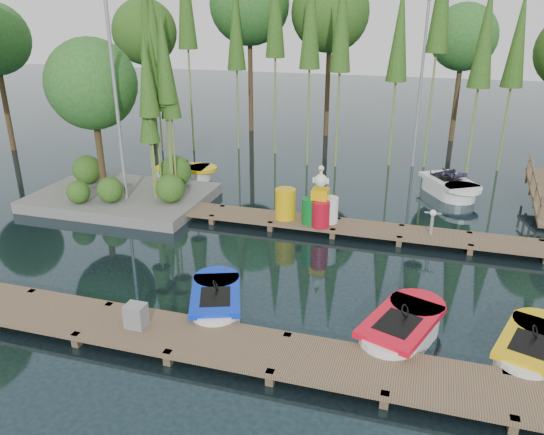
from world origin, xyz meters
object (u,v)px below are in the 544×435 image
(boat_yellow_far, at_px, (184,172))
(utility_cabinet, at_px, (136,316))
(island, at_px, (111,114))
(yellow_barrel, at_px, (285,204))
(boat_blue, at_px, (216,302))
(drum_cluster, at_px, (320,207))
(boat_red, at_px, (401,330))

(boat_yellow_far, bearing_deg, utility_cabinet, -53.18)
(island, height_order, yellow_barrel, island)
(boat_blue, relative_size, drum_cluster, 1.43)
(boat_blue, height_order, yellow_barrel, yellow_barrel)
(boat_red, bearing_deg, drum_cluster, 138.69)
(boat_yellow_far, relative_size, yellow_barrel, 2.75)
(utility_cabinet, height_order, drum_cluster, drum_cluster)
(island, distance_m, drum_cluster, 8.22)
(island, relative_size, yellow_barrel, 6.78)
(island, bearing_deg, boat_blue, -44.13)
(boat_red, xyz_separation_m, utility_cabinet, (-5.49, -1.56, 0.30))
(boat_yellow_far, xyz_separation_m, drum_cluster, (6.63, -3.97, 0.58))
(yellow_barrel, bearing_deg, boat_red, -53.11)
(boat_yellow_far, xyz_separation_m, utility_cabinet, (4.05, -10.82, 0.28))
(island, distance_m, boat_blue, 9.47)
(island, relative_size, drum_cluster, 3.54)
(utility_cabinet, bearing_deg, boat_blue, 51.42)
(yellow_barrel, relative_size, drum_cluster, 0.52)
(utility_cabinet, xyz_separation_m, yellow_barrel, (1.40, 7.00, 0.24))
(boat_blue, distance_m, yellow_barrel, 5.51)
(utility_cabinet, relative_size, drum_cluster, 0.28)
(utility_cabinet, xyz_separation_m, drum_cluster, (2.58, 6.85, 0.30))
(boat_yellow_far, height_order, utility_cabinet, boat_yellow_far)
(boat_red, xyz_separation_m, drum_cluster, (-2.90, 5.29, 0.60))
(utility_cabinet, bearing_deg, yellow_barrel, 78.69)
(boat_blue, relative_size, boat_yellow_far, 0.99)
(boat_blue, bearing_deg, boat_yellow_far, 98.81)
(utility_cabinet, relative_size, yellow_barrel, 0.53)
(island, relative_size, boat_yellow_far, 2.46)
(utility_cabinet, bearing_deg, drum_cluster, 69.34)
(utility_cabinet, height_order, yellow_barrel, yellow_barrel)
(boat_red, height_order, drum_cluster, drum_cluster)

